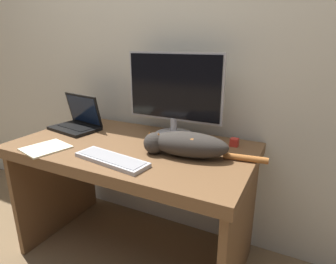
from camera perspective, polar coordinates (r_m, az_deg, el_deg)
The scene contains 8 objects.
wall_back at distance 1.87m, azimuth -0.37°, elevation 18.01°, with size 6.40×0.06×2.60m.
desk at distance 1.66m, azimuth -7.17°, elevation -7.84°, with size 1.35×0.75×0.74m.
monitor at distance 1.66m, azimuth 1.23°, elevation 7.60°, with size 0.60×0.23×0.50m.
laptop at distance 1.96m, azimuth -17.93°, elevation 1.89°, with size 0.34×0.26×0.23m.
external_keyboard at distance 1.39m, azimuth -11.40°, elevation -5.49°, with size 0.41×0.18×0.02m.
cat at distance 1.42m, azimuth 3.58°, elevation -2.42°, with size 0.61×0.21×0.13m.
paper_notepad at distance 1.67m, azimuth -23.57°, elevation -3.01°, with size 0.24×0.26×0.01m.
small_toy at distance 1.61m, azimuth 13.31°, elevation -2.04°, with size 0.04×0.04×0.04m.
Camera 1 is at (0.85, -0.86, 1.30)m, focal length 30.00 mm.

